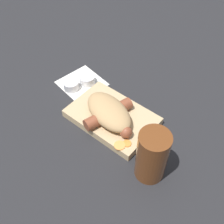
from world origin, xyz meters
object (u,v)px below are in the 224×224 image
object	(u,v)px
condiment_cup_far	(71,86)
drink_glass	(152,156)
food_tray	(112,117)
condiment_cup_near	(87,80)
sausage	(110,115)
bread_roll	(109,112)

from	to	relation	value
condiment_cup_far	drink_glass	bearing A→B (deg)	166.18
food_tray	drink_glass	world-z (taller)	drink_glass
condiment_cup_near	drink_glass	world-z (taller)	drink_glass
food_tray	drink_glass	xyz separation A→B (m)	(-0.17, 0.07, 0.06)
condiment_cup_near	sausage	bearing A→B (deg)	152.98
drink_glass	condiment_cup_near	bearing A→B (deg)	-22.42
condiment_cup_far	drink_glass	xyz separation A→B (m)	(-0.34, 0.08, 0.06)
drink_glass	condiment_cup_far	bearing A→B (deg)	-13.82
bread_roll	drink_glass	world-z (taller)	drink_glass
condiment_cup_near	bread_roll	bearing A→B (deg)	152.97
food_tray	condiment_cup_near	size ratio (longest dim) A/B	5.03
sausage	condiment_cup_far	xyz separation A→B (m)	(0.18, -0.03, -0.03)
food_tray	condiment_cup_far	xyz separation A→B (m)	(0.17, -0.02, 0.00)
sausage	condiment_cup_near	xyz separation A→B (m)	(0.16, -0.08, -0.03)
drink_glass	bread_roll	bearing A→B (deg)	-17.94
condiment_cup_near	drink_glass	size ratio (longest dim) A/B	0.33
food_tray	condiment_cup_far	world-z (taller)	condiment_cup_far
bread_roll	sausage	size ratio (longest dim) A/B	1.03
food_tray	sausage	xyz separation A→B (m)	(-0.00, 0.01, 0.03)
food_tray	condiment_cup_far	distance (m)	0.17
food_tray	condiment_cup_near	world-z (taller)	condiment_cup_near
sausage	condiment_cup_far	world-z (taller)	sausage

